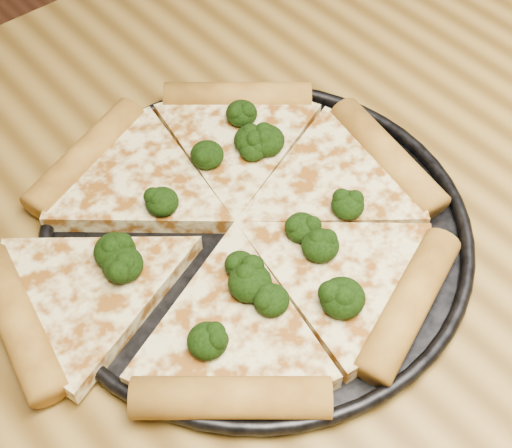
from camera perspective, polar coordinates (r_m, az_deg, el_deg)
dining_table at (r=0.69m, az=10.95°, el=-4.86°), size 1.20×0.90×0.75m
pizza_pan at (r=0.59m, az=0.00°, el=-0.51°), size 0.34×0.34×0.02m
pizza at (r=0.58m, az=-2.04°, el=-0.18°), size 0.36×0.34×0.03m
broccoli_florets at (r=0.56m, az=-1.14°, el=0.08°), size 0.19×0.22×0.02m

